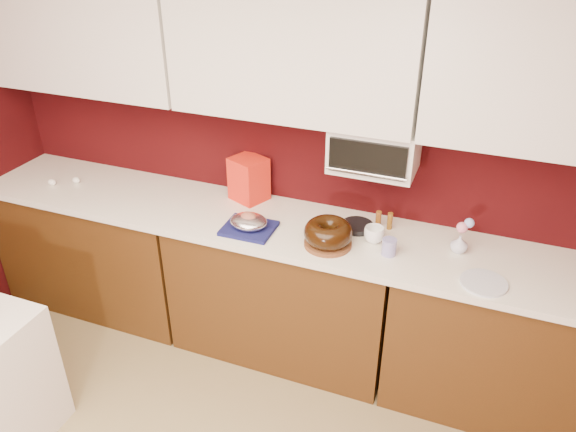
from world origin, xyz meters
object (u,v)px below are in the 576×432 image
at_px(bundt_cake, 328,232).
at_px(blue_jar, 389,247).
at_px(pandoro_box, 249,179).
at_px(coffee_mug, 374,233).
at_px(foil_ham_nest, 249,222).
at_px(flower_vase, 459,243).
at_px(toaster_oven, 375,148).

height_order(bundt_cake, blue_jar, bundt_cake).
height_order(pandoro_box, coffee_mug, pandoro_box).
distance_m(foil_ham_nest, blue_jar, 0.78).
height_order(foil_ham_nest, coffee_mug, coffee_mug).
bearing_deg(foil_ham_nest, flower_vase, 10.03).
relative_size(toaster_oven, foil_ham_nest, 2.13).
relative_size(toaster_oven, blue_jar, 4.97).
bearing_deg(toaster_oven, blue_jar, -56.21).
xyz_separation_m(bundt_cake, foil_ham_nest, (-0.46, -0.01, -0.02)).
xyz_separation_m(blue_jar, flower_vase, (0.34, 0.16, 0.01)).
bearing_deg(blue_jar, coffee_mug, 137.31).
height_order(bundt_cake, flower_vase, bundt_cake).
relative_size(toaster_oven, pandoro_box, 1.67).
distance_m(bundt_cake, flower_vase, 0.69).
relative_size(bundt_cake, flower_vase, 2.40).
xyz_separation_m(bundt_cake, coffee_mug, (0.22, 0.13, -0.03)).
distance_m(toaster_oven, foil_ham_nest, 0.80).
distance_m(foil_ham_nest, coffee_mug, 0.69).
xyz_separation_m(coffee_mug, flower_vase, (0.44, 0.06, 0.00)).
height_order(blue_jar, flower_vase, flower_vase).
bearing_deg(pandoro_box, toaster_oven, 19.08).
height_order(bundt_cake, pandoro_box, pandoro_box).
height_order(toaster_oven, flower_vase, toaster_oven).
relative_size(toaster_oven, bundt_cake, 1.73).
height_order(toaster_oven, bundt_cake, toaster_oven).
relative_size(toaster_oven, flower_vase, 4.14).
xyz_separation_m(toaster_oven, bundt_cake, (-0.15, -0.29, -0.40)).
relative_size(pandoro_box, flower_vase, 2.47).
bearing_deg(bundt_cake, foil_ham_nest, -178.83).
xyz_separation_m(pandoro_box, flower_vase, (1.27, -0.15, -0.08)).
bearing_deg(flower_vase, coffee_mug, -171.81).
height_order(foil_ham_nest, blue_jar, foil_ham_nest).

